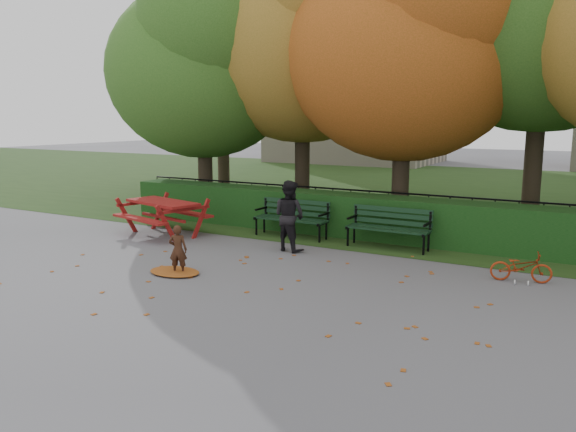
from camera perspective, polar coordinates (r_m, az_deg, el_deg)
The scene contains 17 objects.
ground at distance 9.71m, azimuth -3.42°, elevation -6.89°, with size 90.00×90.00×0.00m, color slate.
grass_strip at distance 22.55m, azimuth 16.25°, elevation 2.44°, with size 90.00×90.00×0.00m, color #1F3914.
building_left at distance 36.90m, azimuth 7.11°, elevation 17.23°, with size 10.00×7.00×15.00m, color beige.
hedge at distance 13.49m, azimuth 6.97°, elevation 0.04°, with size 13.00×0.90×1.00m, color black.
iron_fence at distance 14.22m, azimuth 8.21°, elevation 0.67°, with size 14.00×0.04×1.02m.
tree_a at distance 16.93m, azimuth -8.30°, elevation 15.68°, with size 5.88×5.60×7.48m.
tree_b at distance 16.56m, azimuth 2.24°, elevation 18.98°, with size 6.72×6.40×8.79m.
tree_c at distance 14.53m, azimuth 12.86°, elevation 17.70°, with size 6.30×6.00×8.00m.
tree_f at distance 21.14m, azimuth -6.41°, elevation 17.76°, with size 6.93×6.60×9.19m.
bench_left at distance 13.34m, azimuth 0.48°, elevation 0.08°, with size 1.80×0.57×0.88m.
bench_right at distance 12.37m, azimuth 10.25°, elevation -0.86°, with size 1.80×0.57×0.88m.
picnic_table at distance 13.84m, azimuth -12.61°, elevation 0.74°, with size 2.26×1.98×0.95m.
leaf_pile at distance 10.51m, azimuth -11.44°, elevation -5.55°, with size 1.00×0.69×0.07m, color brown.
leaf_scatter at distance 9.95m, azimuth -2.47°, elevation -6.42°, with size 9.00×5.70×0.01m, color brown, non-canonical shape.
child at distance 10.34m, azimuth -11.11°, elevation -3.38°, with size 0.33×0.22×0.91m, color #3B2013.
adult at distance 11.90m, azimuth 0.13°, elevation 0.03°, with size 0.74×0.57×1.51m, color black.
bicycle at distance 10.54m, azimuth 22.60°, elevation -4.80°, with size 0.35×1.01×0.53m, color #9A2A0E.
Camera 1 is at (5.06, -7.79, 2.82)m, focal length 35.00 mm.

